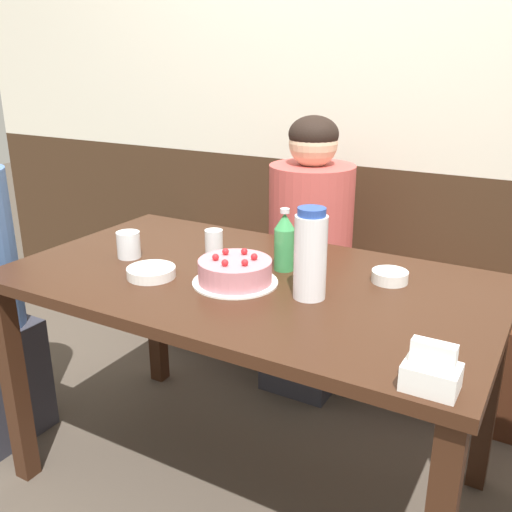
{
  "coord_description": "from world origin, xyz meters",
  "views": [
    {
      "loc": [
        0.82,
        -1.39,
        1.38
      ],
      "look_at": [
        -0.0,
        0.05,
        0.8
      ],
      "focal_mm": 40.0,
      "sensor_mm": 36.0,
      "label": 1
    }
  ],
  "objects_px": {
    "glass_tumbler_short": "(214,241)",
    "person_pale_blue_shirt": "(309,262)",
    "bench_seat": "(342,327)",
    "soju_bottle": "(284,241)",
    "napkin_holder": "(431,372)",
    "glass_water_tall": "(129,245)",
    "bowl_rice_small": "(151,272)",
    "bowl_soup_white": "(390,276)",
    "birthday_cake": "(235,272)",
    "water_pitcher": "(310,255)"
  },
  "relations": [
    {
      "from": "glass_tumbler_short",
      "to": "person_pale_blue_shirt",
      "type": "distance_m",
      "value": 0.59
    },
    {
      "from": "bench_seat",
      "to": "soju_bottle",
      "type": "bearing_deg",
      "value": -84.86
    },
    {
      "from": "napkin_holder",
      "to": "glass_tumbler_short",
      "type": "bearing_deg",
      "value": 149.87
    },
    {
      "from": "glass_water_tall",
      "to": "glass_tumbler_short",
      "type": "distance_m",
      "value": 0.28
    },
    {
      "from": "bench_seat",
      "to": "person_pale_blue_shirt",
      "type": "xyz_separation_m",
      "value": [
        -0.1,
        -0.16,
        0.34
      ]
    },
    {
      "from": "bowl_rice_small",
      "to": "bowl_soup_white",
      "type": "bearing_deg",
      "value": 26.44
    },
    {
      "from": "bench_seat",
      "to": "bowl_soup_white",
      "type": "relative_size",
      "value": 17.2
    },
    {
      "from": "soju_bottle",
      "to": "birthday_cake",
      "type": "bearing_deg",
      "value": -112.95
    },
    {
      "from": "napkin_holder",
      "to": "bowl_soup_white",
      "type": "relative_size",
      "value": 1.03
    },
    {
      "from": "bowl_soup_white",
      "to": "bowl_rice_small",
      "type": "distance_m",
      "value": 0.71
    },
    {
      "from": "napkin_holder",
      "to": "bowl_rice_small",
      "type": "height_order",
      "value": "napkin_holder"
    },
    {
      "from": "bowl_soup_white",
      "to": "bench_seat",
      "type": "bearing_deg",
      "value": 120.13
    },
    {
      "from": "birthday_cake",
      "to": "soju_bottle",
      "type": "relative_size",
      "value": 1.29
    },
    {
      "from": "water_pitcher",
      "to": "glass_water_tall",
      "type": "bearing_deg",
      "value": 179.32
    },
    {
      "from": "water_pitcher",
      "to": "soju_bottle",
      "type": "distance_m",
      "value": 0.23
    },
    {
      "from": "birthday_cake",
      "to": "napkin_holder",
      "type": "bearing_deg",
      "value": -24.43
    },
    {
      "from": "water_pitcher",
      "to": "glass_tumbler_short",
      "type": "bearing_deg",
      "value": 156.87
    },
    {
      "from": "water_pitcher",
      "to": "napkin_holder",
      "type": "distance_m",
      "value": 0.51
    },
    {
      "from": "glass_water_tall",
      "to": "person_pale_blue_shirt",
      "type": "height_order",
      "value": "person_pale_blue_shirt"
    },
    {
      "from": "water_pitcher",
      "to": "soju_bottle",
      "type": "height_order",
      "value": "water_pitcher"
    },
    {
      "from": "bowl_rice_small",
      "to": "glass_tumbler_short",
      "type": "distance_m",
      "value": 0.29
    },
    {
      "from": "bowl_soup_white",
      "to": "soju_bottle",
      "type": "bearing_deg",
      "value": -169.22
    },
    {
      "from": "bench_seat",
      "to": "napkin_holder",
      "type": "height_order",
      "value": "napkin_holder"
    },
    {
      "from": "bowl_rice_small",
      "to": "bench_seat",
      "type": "bearing_deg",
      "value": 75.48
    },
    {
      "from": "bench_seat",
      "to": "birthday_cake",
      "type": "bearing_deg",
      "value": -90.51
    },
    {
      "from": "bench_seat",
      "to": "water_pitcher",
      "type": "relative_size",
      "value": 7.2
    },
    {
      "from": "glass_tumbler_short",
      "to": "person_pale_blue_shirt",
      "type": "bearing_deg",
      "value": 77.93
    },
    {
      "from": "bench_seat",
      "to": "bowl_rice_small",
      "type": "xyz_separation_m",
      "value": [
        -0.25,
        -0.98,
        0.54
      ]
    },
    {
      "from": "bench_seat",
      "to": "person_pale_blue_shirt",
      "type": "distance_m",
      "value": 0.39
    },
    {
      "from": "glass_water_tall",
      "to": "glass_tumbler_short",
      "type": "bearing_deg",
      "value": 39.7
    },
    {
      "from": "glass_water_tall",
      "to": "person_pale_blue_shirt",
      "type": "distance_m",
      "value": 0.82
    },
    {
      "from": "water_pitcher",
      "to": "bowl_rice_small",
      "type": "bearing_deg",
      "value": -168.51
    },
    {
      "from": "bench_seat",
      "to": "glass_tumbler_short",
      "type": "distance_m",
      "value": 0.92
    },
    {
      "from": "water_pitcher",
      "to": "napkin_holder",
      "type": "height_order",
      "value": "water_pitcher"
    },
    {
      "from": "soju_bottle",
      "to": "person_pale_blue_shirt",
      "type": "relative_size",
      "value": 0.17
    },
    {
      "from": "soju_bottle",
      "to": "person_pale_blue_shirt",
      "type": "xyz_separation_m",
      "value": [
        -0.17,
        0.57,
        -0.28
      ]
    },
    {
      "from": "person_pale_blue_shirt",
      "to": "glass_water_tall",
      "type": "bearing_deg",
      "value": -24.82
    },
    {
      "from": "bench_seat",
      "to": "water_pitcher",
      "type": "bearing_deg",
      "value": -75.74
    },
    {
      "from": "bowl_rice_small",
      "to": "glass_water_tall",
      "type": "relative_size",
      "value": 1.69
    },
    {
      "from": "birthday_cake",
      "to": "glass_water_tall",
      "type": "bearing_deg",
      "value": 177.19
    },
    {
      "from": "bowl_rice_small",
      "to": "glass_water_tall",
      "type": "height_order",
      "value": "glass_water_tall"
    },
    {
      "from": "birthday_cake",
      "to": "glass_water_tall",
      "type": "xyz_separation_m",
      "value": [
        -0.43,
        0.02,
        0.01
      ]
    },
    {
      "from": "birthday_cake",
      "to": "napkin_holder",
      "type": "height_order",
      "value": "napkin_holder"
    },
    {
      "from": "napkin_holder",
      "to": "person_pale_blue_shirt",
      "type": "relative_size",
      "value": 0.09
    },
    {
      "from": "glass_tumbler_short",
      "to": "person_pale_blue_shirt",
      "type": "height_order",
      "value": "person_pale_blue_shirt"
    },
    {
      "from": "napkin_holder",
      "to": "soju_bottle",
      "type": "bearing_deg",
      "value": 140.68
    },
    {
      "from": "glass_tumbler_short",
      "to": "birthday_cake",
      "type": "bearing_deg",
      "value": -44.02
    },
    {
      "from": "bowl_rice_small",
      "to": "person_pale_blue_shirt",
      "type": "relative_size",
      "value": 0.13
    },
    {
      "from": "napkin_holder",
      "to": "glass_water_tall",
      "type": "height_order",
      "value": "napkin_holder"
    },
    {
      "from": "water_pitcher",
      "to": "bowl_soup_white",
      "type": "distance_m",
      "value": 0.29
    }
  ]
}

